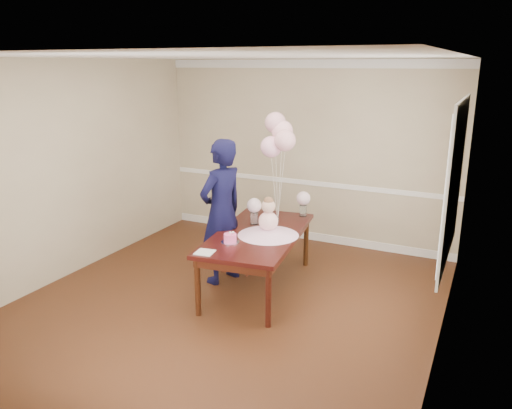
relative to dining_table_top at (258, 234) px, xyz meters
name	(u,v)px	position (x,y,z in m)	size (l,w,h in m)	color
floor	(226,305)	(-0.12, -0.59, -0.68)	(4.50, 5.00, 0.00)	#34190D
ceiling	(221,56)	(-0.12, -0.59, 2.02)	(4.50, 5.00, 0.02)	white
wall_back	(306,153)	(-0.12, 1.91, 0.67)	(4.50, 0.02, 2.70)	tan
wall_front	(26,278)	(-0.12, -3.09, 0.67)	(4.50, 0.02, 2.70)	tan
wall_left	(66,171)	(-2.37, -0.59, 0.67)	(0.02, 5.00, 2.70)	tan
wall_right	(450,217)	(2.13, -0.59, 0.67)	(0.02, 5.00, 2.70)	tan
chair_rail_trim	(305,182)	(-0.12, 1.90, 0.22)	(4.50, 0.02, 0.07)	white
crown_molding	(308,64)	(-0.12, 1.90, 1.95)	(4.50, 0.02, 0.12)	silver
baseboard_trim	(303,235)	(-0.12, 1.90, -0.62)	(4.50, 0.02, 0.12)	white
window_frame	(455,182)	(2.10, -0.09, 0.87)	(0.02, 1.66, 1.56)	silver
window_blinds	(453,182)	(2.09, -0.09, 0.87)	(0.01, 1.50, 1.40)	silver
dining_table_top	(258,234)	(0.00, 0.00, 0.00)	(0.94, 1.88, 0.05)	black
table_apron	(258,240)	(0.00, 0.00, -0.07)	(0.85, 1.79, 0.09)	black
table_leg_fl	(198,287)	(-0.28, -0.91, -0.35)	(0.07, 0.07, 0.66)	black
table_leg_fr	(268,298)	(0.50, -0.81, -0.35)	(0.07, 0.07, 0.66)	black
table_leg_bl	(250,236)	(-0.50, 0.81, -0.35)	(0.07, 0.07, 0.66)	black
table_leg_br	(306,242)	(0.28, 0.91, -0.35)	(0.07, 0.07, 0.66)	black
baby_skirt	(268,231)	(0.15, -0.03, 0.07)	(0.72, 0.72, 0.09)	#EEAFD5
baby_torso	(268,221)	(0.15, -0.03, 0.19)	(0.23, 0.23, 0.23)	#FFA1CB
baby_head	(268,206)	(0.15, -0.03, 0.37)	(0.16, 0.16, 0.16)	#D5A892
baby_hair	(268,202)	(0.15, -0.03, 0.43)	(0.11, 0.11, 0.11)	brown
cake_platter	(230,242)	(-0.13, -0.44, 0.03)	(0.21, 0.21, 0.01)	silver
birthday_cake	(230,238)	(-0.13, -0.44, 0.08)	(0.14, 0.14, 0.09)	#FF5099
cake_flower_a	(230,233)	(-0.13, -0.44, 0.14)	(0.03, 0.03, 0.03)	white
cake_flower_b	(233,232)	(-0.11, -0.42, 0.14)	(0.03, 0.03, 0.03)	silver
rose_vase_near	(254,218)	(-0.18, 0.26, 0.10)	(0.09, 0.09, 0.15)	white
roses_near	(254,205)	(-0.18, 0.26, 0.27)	(0.18, 0.18, 0.18)	beige
rose_vase_far	(303,211)	(0.25, 0.84, 0.10)	(0.09, 0.09, 0.15)	white
roses_far	(303,198)	(0.25, 0.84, 0.27)	(0.18, 0.18, 0.18)	silver
napkin	(205,252)	(-0.22, -0.84, 0.03)	(0.19, 0.19, 0.01)	silver
balloon_weight	(278,220)	(0.03, 0.53, 0.03)	(0.04, 0.04, 0.02)	white
balloon_a	(271,147)	(-0.07, 0.51, 0.97)	(0.26, 0.26, 0.26)	#FEB4D2
balloon_b	(285,140)	(0.13, 0.49, 1.06)	(0.26, 0.26, 0.26)	#ECA7B4
balloon_c	(282,131)	(0.03, 0.62, 1.15)	(0.26, 0.26, 0.26)	#FFB4C6
balloon_d	(275,123)	(-0.06, 0.63, 1.25)	(0.26, 0.26, 0.26)	#DD9DAE
balloon_ribbon_a	(274,190)	(-0.02, 0.52, 0.43)	(0.00, 0.00, 0.79)	white
balloon_ribbon_b	(281,187)	(0.08, 0.51, 0.48)	(0.00, 0.00, 0.89)	white
balloon_ribbon_c	(280,182)	(0.03, 0.57, 0.52)	(0.00, 0.00, 0.98)	white
balloon_ribbon_d	(276,178)	(-0.02, 0.58, 0.57)	(0.00, 0.00, 1.07)	white
dining_chair_seat	(240,237)	(-0.46, 0.42, -0.24)	(0.44, 0.44, 0.05)	#33160D
chair_leg_fl	(222,256)	(-0.63, 0.24, -0.47)	(0.04, 0.04, 0.43)	#39130F
chair_leg_fr	(247,260)	(-0.27, 0.24, -0.47)	(0.04, 0.04, 0.43)	#37150F
chair_leg_bl	(234,247)	(-0.64, 0.59, -0.47)	(0.04, 0.04, 0.43)	#341B0E
chair_leg_br	(258,251)	(-0.28, 0.60, -0.47)	(0.04, 0.04, 0.43)	black
chair_back_post_l	(220,218)	(-0.65, 0.24, 0.05)	(0.04, 0.04, 0.56)	#3B1F10
chair_back_post_r	(233,211)	(-0.66, 0.59, 0.05)	(0.04, 0.04, 0.56)	#36170E
chair_slat_low	(227,223)	(-0.65, 0.41, -0.07)	(0.03, 0.40, 0.05)	#3C1810
chair_slat_mid	(226,211)	(-0.65, 0.41, 0.09)	(0.03, 0.40, 0.05)	#3C1610
chair_slat_top	(226,200)	(-0.65, 0.41, 0.25)	(0.03, 0.40, 0.05)	#33110E
woman	(222,212)	(-0.49, 0.01, 0.21)	(0.65, 0.43, 1.79)	black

